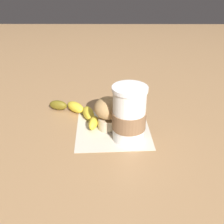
% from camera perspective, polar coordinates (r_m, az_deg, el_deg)
% --- Properties ---
extents(ground_plane, '(3.00, 3.00, 0.00)m').
position_cam_1_polar(ground_plane, '(0.77, -0.00, -3.78)').
color(ground_plane, '#A87C51').
extents(paper_napkin, '(0.22, 0.22, 0.00)m').
position_cam_1_polar(paper_napkin, '(0.77, -0.00, -3.73)').
color(paper_napkin, beige).
rests_on(paper_napkin, ground_plane).
extents(coffee_cup, '(0.09, 0.09, 0.15)m').
position_cam_1_polar(coffee_cup, '(0.69, 3.49, -0.67)').
color(coffee_cup, white).
rests_on(coffee_cup, paper_napkin).
extents(muffin, '(0.08, 0.08, 0.10)m').
position_cam_1_polar(muffin, '(0.74, -1.00, 0.10)').
color(muffin, beige).
rests_on(muffin, paper_napkin).
extents(banana, '(0.17, 0.16, 0.03)m').
position_cam_1_polar(banana, '(0.83, -7.40, 0.12)').
color(banana, yellow).
rests_on(banana, paper_napkin).
extents(sugar_packet, '(0.05, 0.04, 0.01)m').
position_cam_1_polar(sugar_packet, '(0.87, 1.07, 1.01)').
color(sugar_packet, pink).
rests_on(sugar_packet, ground_plane).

